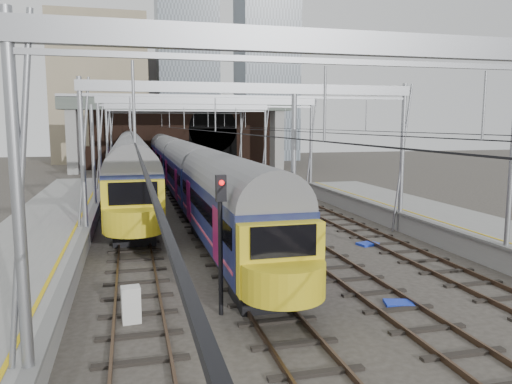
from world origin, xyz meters
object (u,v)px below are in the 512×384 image
object	(u,v)px
train_second	(131,160)
train_main	(179,165)
signal_near_centre	(287,221)
signal_near_left	(221,226)
relay_cabinet	(131,305)

from	to	relation	value
train_second	train_main	bearing A→B (deg)	-49.30
signal_near_centre	signal_near_left	bearing A→B (deg)	-152.29
relay_cabinet	signal_near_centre	bearing A→B (deg)	-2.38
train_second	signal_near_centre	distance (m)	33.34
train_second	signal_near_left	world-z (taller)	train_second
signal_near_left	train_main	bearing A→B (deg)	84.68
signal_near_centre	relay_cabinet	xyz separation A→B (m)	(-4.92, -0.24, -2.26)
signal_near_left	signal_near_centre	world-z (taller)	signal_near_centre
signal_near_left	relay_cabinet	distance (m)	3.52
train_second	signal_near_left	xyz separation A→B (m)	(2.49, -33.37, 0.25)
signal_near_left	signal_near_centre	bearing A→B (deg)	7.14
relay_cabinet	train_second	bearing A→B (deg)	84.50
train_main	relay_cabinet	size ratio (longest dim) A/B	55.17
train_second	relay_cabinet	world-z (taller)	train_second
train_second	signal_near_centre	size ratio (longest dim) A/B	11.50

